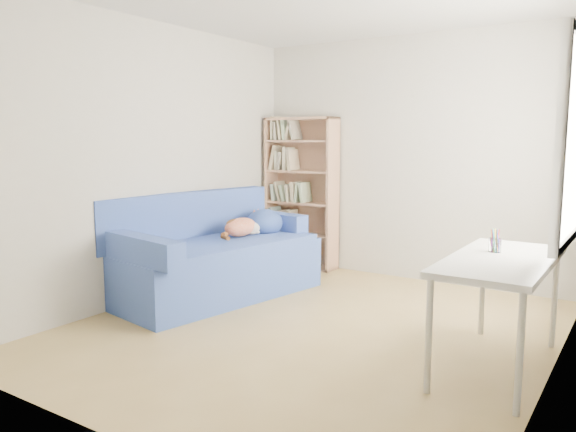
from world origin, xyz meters
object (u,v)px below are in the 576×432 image
Objects in this scene: desk at (501,268)px; pen_cup at (495,243)px; sofa at (215,257)px; bookshelf at (301,199)px.

desk is 0.23m from pen_cup.
pen_cup reaches higher than desk.
sofa is at bearing 176.52° from pen_cup.
sofa is at bearing 173.10° from desk.
pen_cup is at bearing 6.79° from sofa.
sofa is 13.48× the size of pen_cup.
bookshelf is 3.09m from pen_cup.
bookshelf reaches higher than pen_cup.
bookshelf is (0.05, 1.52, 0.44)m from sofa.
bookshelf is at bearing 147.13° from pen_cup.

